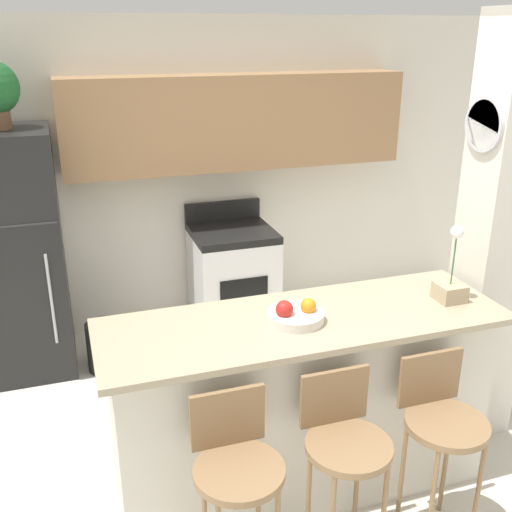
% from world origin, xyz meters
% --- Properties ---
extents(ground_plane, '(14.00, 14.00, 0.00)m').
position_xyz_m(ground_plane, '(0.00, 0.00, 0.00)').
color(ground_plane, beige).
extents(wall_back, '(5.60, 0.38, 2.55)m').
position_xyz_m(wall_back, '(0.12, 2.21, 1.48)').
color(wall_back, silver).
rests_on(wall_back, ground_plane).
extents(pillar_right, '(0.38, 0.32, 2.55)m').
position_xyz_m(pillar_right, '(1.28, 0.18, 1.28)').
color(pillar_right, silver).
rests_on(pillar_right, ground_plane).
extents(counter_bar, '(2.11, 0.68, 1.06)m').
position_xyz_m(counter_bar, '(0.00, 0.00, 0.53)').
color(counter_bar, silver).
rests_on(counter_bar, ground_plane).
extents(refrigerator, '(0.65, 0.73, 1.81)m').
position_xyz_m(refrigerator, '(-1.47, 1.88, 0.90)').
color(refrigerator, black).
rests_on(refrigerator, ground_plane).
extents(stove_range, '(0.65, 0.64, 1.07)m').
position_xyz_m(stove_range, '(0.17, 1.93, 0.46)').
color(stove_range, white).
rests_on(stove_range, ground_plane).
extents(bar_stool_left, '(0.40, 0.40, 0.97)m').
position_xyz_m(bar_stool_left, '(-0.52, -0.51, 0.66)').
color(bar_stool_left, olive).
rests_on(bar_stool_left, ground_plane).
extents(bar_stool_mid, '(0.40, 0.40, 0.97)m').
position_xyz_m(bar_stool_mid, '(0.00, -0.51, 0.66)').
color(bar_stool_mid, olive).
rests_on(bar_stool_mid, ground_plane).
extents(bar_stool_right, '(0.40, 0.40, 0.97)m').
position_xyz_m(bar_stool_right, '(0.52, -0.51, 0.66)').
color(bar_stool_right, olive).
rests_on(bar_stool_right, ground_plane).
extents(orchid_vase, '(0.14, 0.14, 0.43)m').
position_xyz_m(orchid_vase, '(0.83, -0.04, 1.16)').
color(orchid_vase, tan).
rests_on(orchid_vase, counter_bar).
extents(fruit_bowl, '(0.29, 0.29, 0.12)m').
position_xyz_m(fruit_bowl, '(-0.06, -0.02, 1.10)').
color(fruit_bowl, silver).
rests_on(fruit_bowl, counter_bar).
extents(trash_bin, '(0.28, 0.28, 0.38)m').
position_xyz_m(trash_bin, '(-0.93, 1.63, 0.19)').
color(trash_bin, black).
rests_on(trash_bin, ground_plane).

